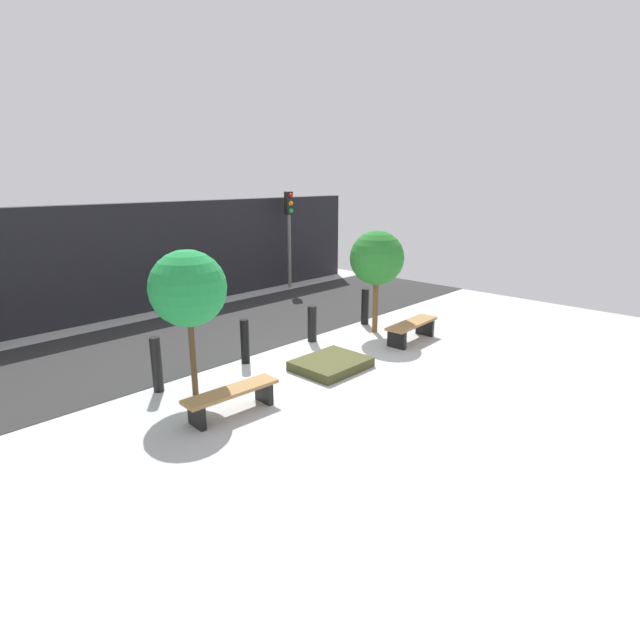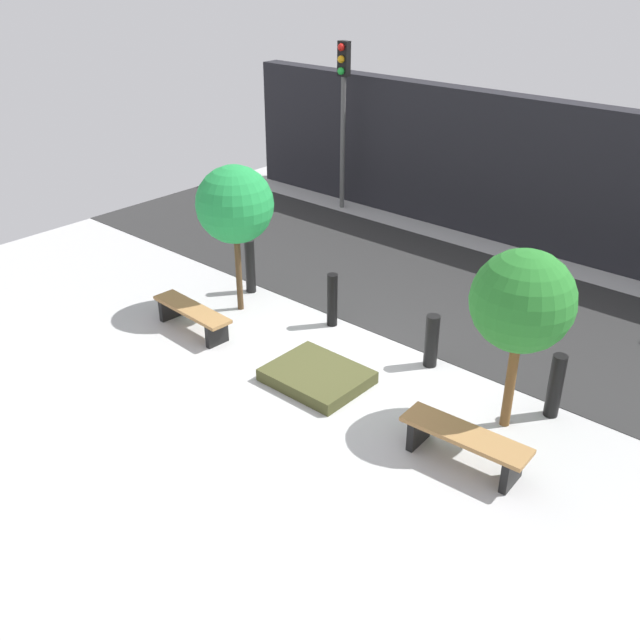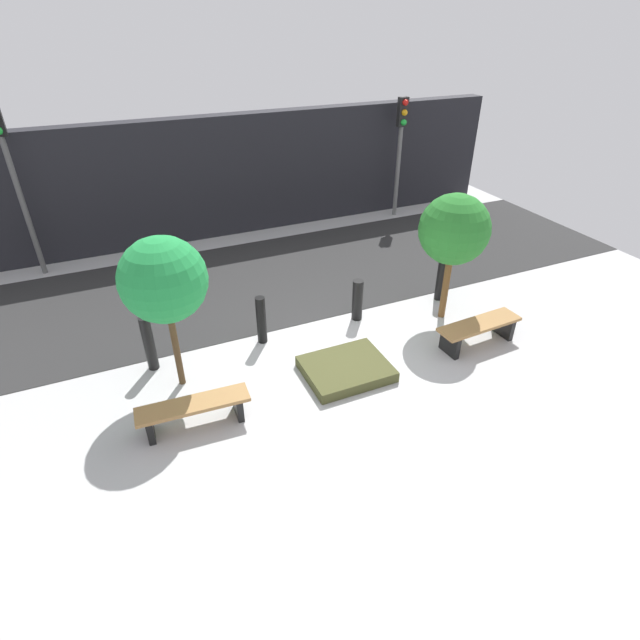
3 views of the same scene
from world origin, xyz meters
The scene contains 13 objects.
ground_plane centered at (0.00, 0.00, 0.00)m, with size 18.00×18.00×0.00m, color #B3B3B3.
road_strip centered at (0.00, 3.66, 0.01)m, with size 18.00×4.41×0.01m, color #2A2A2A.
building_facade centered at (0.00, 6.90, 1.58)m, with size 16.20×0.50×3.16m, color black.
bench_left centered at (-2.69, -0.54, 0.32)m, with size 1.72×0.51×0.44m.
bench_right centered at (2.69, -0.54, 0.34)m, with size 1.71×0.56×0.48m.
planter_bed centered at (0.00, -0.34, 0.10)m, with size 1.46×1.18×0.20m, color #434423.
tree_behind_left_bench centered at (-2.69, 0.57, 1.99)m, with size 1.35×1.35×2.67m.
tree_behind_right_bench centered at (2.69, 0.57, 1.91)m, with size 1.36×1.36×2.60m.
bollard_far_left centered at (-3.07, 1.21, 0.53)m, with size 0.19×0.19×1.05m, color black.
bollard_left centered at (-1.02, 1.21, 0.48)m, with size 0.18×0.18×0.97m, color black.
bollard_center centered at (1.02, 1.21, 0.44)m, with size 0.22×0.22×0.88m, color black.
bollard_right centered at (3.07, 1.21, 0.49)m, with size 0.21×0.21×0.98m, color black.
traffic_light_west centered at (-4.93, 6.15, 2.73)m, with size 0.28×0.27×3.97m.
Camera 2 is at (6.11, -7.22, 5.96)m, focal length 40.00 mm.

